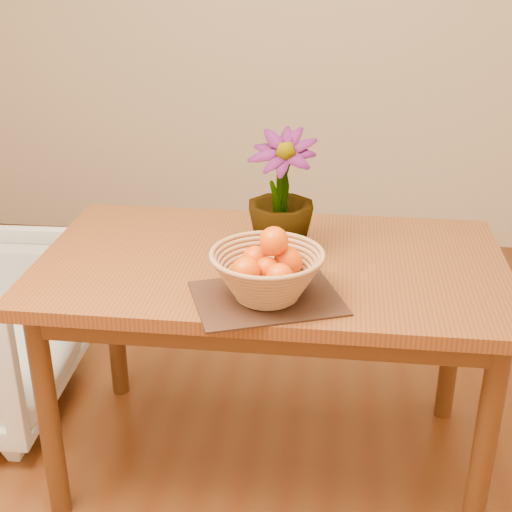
# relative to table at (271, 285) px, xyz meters

# --- Properties ---
(table) EXTENTS (1.40, 0.80, 0.75)m
(table) POSITION_rel_table_xyz_m (0.00, 0.00, 0.00)
(table) COLOR brown
(table) RESTS_ON floor
(placemat) EXTENTS (0.46, 0.40, 0.01)m
(placemat) POSITION_rel_table_xyz_m (0.01, -0.25, 0.09)
(placemat) COLOR #331C12
(placemat) RESTS_ON table
(wicker_basket) EXTENTS (0.30, 0.30, 0.12)m
(wicker_basket) POSITION_rel_table_xyz_m (0.01, -0.25, 0.15)
(wicker_basket) COLOR #BC7C4E
(wicker_basket) RESTS_ON placemat
(orange_pile) EXTENTS (0.18, 0.17, 0.14)m
(orange_pile) POSITION_rel_table_xyz_m (0.02, -0.25, 0.19)
(orange_pile) COLOR #F14803
(orange_pile) RESTS_ON wicker_basket
(potted_plant) EXTENTS (0.24, 0.24, 0.37)m
(potted_plant) POSITION_rel_table_xyz_m (0.02, 0.08, 0.27)
(potted_plant) COLOR #1B4915
(potted_plant) RESTS_ON table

